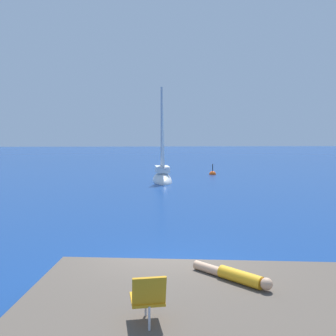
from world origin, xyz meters
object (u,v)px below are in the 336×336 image
sailboat_near (162,176)px  marker_buoy (213,174)px  person_sunbather (235,275)px  beach_chair (148,296)px

sailboat_near → marker_buoy: 5.99m
person_sunbather → beach_chair: size_ratio=1.75×
sailboat_near → beach_chair: 21.90m
marker_buoy → person_sunbather: bearing=-98.3°
marker_buoy → sailboat_near: bearing=-134.7°
beach_chair → sailboat_near: bearing=-9.2°
person_sunbather → sailboat_near: bearing=-40.2°
sailboat_near → beach_chair: (-1.00, -21.87, 0.73)m
beach_chair → marker_buoy: size_ratio=0.71×
beach_chair → marker_buoy: 26.65m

